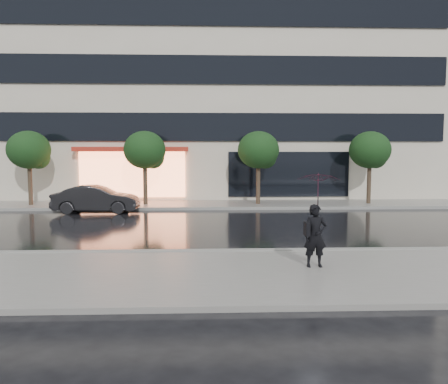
{
  "coord_description": "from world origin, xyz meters",
  "views": [
    {
      "loc": [
        0.32,
        -13.15,
        2.91
      ],
      "look_at": [
        0.92,
        3.09,
        1.4
      ],
      "focal_mm": 35.0,
      "sensor_mm": 36.0,
      "label": 1
    }
  ],
  "objects": [
    {
      "name": "tree_far_east",
      "position": [
        9.06,
        10.03,
        2.92
      ],
      "size": [
        2.2,
        2.2,
        3.99
      ],
      "color": "#33261C",
      "rests_on": "ground"
    },
    {
      "name": "tree_mid_west",
      "position": [
        -2.94,
        10.03,
        2.92
      ],
      "size": [
        2.2,
        2.2,
        3.99
      ],
      "color": "#33261C",
      "rests_on": "ground"
    },
    {
      "name": "curb_far",
      "position": [
        0.0,
        8.5,
        0.07
      ],
      "size": [
        60.0,
        0.25,
        0.14
      ],
      "primitive_type": "cube",
      "color": "gray",
      "rests_on": "ground"
    },
    {
      "name": "parked_car",
      "position": [
        -5.0,
        7.68,
        0.66
      ],
      "size": [
        4.0,
        1.44,
        1.31
      ],
      "primitive_type": "imported",
      "rotation": [
        0.0,
        0.0,
        1.58
      ],
      "color": "black",
      "rests_on": "ground"
    },
    {
      "name": "tree_far_west",
      "position": [
        -8.94,
        10.03,
        2.92
      ],
      "size": [
        2.2,
        2.2,
        3.99
      ],
      "color": "#33261C",
      "rests_on": "ground"
    },
    {
      "name": "curb_near",
      "position": [
        0.0,
        -1.0,
        0.07
      ],
      "size": [
        60.0,
        0.25,
        0.14
      ],
      "primitive_type": "cube",
      "color": "gray",
      "rests_on": "ground"
    },
    {
      "name": "office_building",
      "position": [
        -0.0,
        17.97,
        9.0
      ],
      "size": [
        30.0,
        12.76,
        18.0
      ],
      "color": "beige",
      "rests_on": "ground"
    },
    {
      "name": "tree_mid_east",
      "position": [
        3.06,
        10.03,
        2.92
      ],
      "size": [
        2.2,
        2.2,
        3.99
      ],
      "color": "#33261C",
      "rests_on": "ground"
    },
    {
      "name": "sidewalk_far",
      "position": [
        0.0,
        10.25,
        0.06
      ],
      "size": [
        60.0,
        3.5,
        0.12
      ],
      "primitive_type": "cube",
      "color": "slate",
      "rests_on": "ground"
    },
    {
      "name": "pedestrian_with_umbrella",
      "position": [
        2.94,
        -2.85,
        1.69
      ],
      "size": [
        1.04,
        1.06,
        2.29
      ],
      "rotation": [
        0.0,
        0.0,
        0.03
      ],
      "color": "black",
      "rests_on": "sidewalk_near"
    },
    {
      "name": "ground",
      "position": [
        0.0,
        0.0,
        0.0
      ],
      "size": [
        120.0,
        120.0,
        0.0
      ],
      "primitive_type": "plane",
      "color": "black",
      "rests_on": "ground"
    },
    {
      "name": "sidewalk_near",
      "position": [
        0.0,
        -3.25,
        0.06
      ],
      "size": [
        60.0,
        4.5,
        0.12
      ],
      "primitive_type": "cube",
      "color": "slate",
      "rests_on": "ground"
    }
  ]
}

